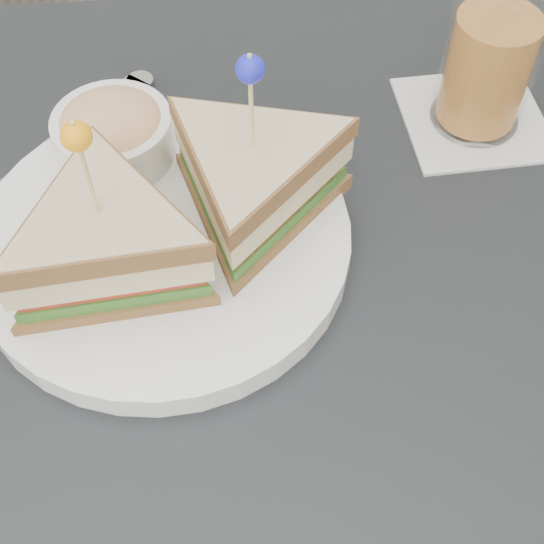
{
  "coord_description": "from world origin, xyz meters",
  "views": [
    {
      "loc": [
        -0.02,
        -0.28,
        1.2
      ],
      "look_at": [
        0.01,
        0.01,
        0.8
      ],
      "focal_mm": 50.0,
      "sensor_mm": 36.0,
      "label": 1
    }
  ],
  "objects": [
    {
      "name": "plate_meal",
      "position": [
        -0.06,
        0.08,
        0.8
      ],
      "size": [
        0.37,
        0.37,
        0.16
      ],
      "rotation": [
        0.0,
        0.0,
        -0.43
      ],
      "color": "white",
      "rests_on": "table"
    },
    {
      "name": "table",
      "position": [
        0.0,
        0.0,
        0.67
      ],
      "size": [
        0.8,
        0.8,
        0.75
      ],
      "color": "black",
      "rests_on": "ground"
    },
    {
      "name": "cutlery_knife",
      "position": [
        -0.17,
        0.17,
        0.75
      ],
      "size": [
        0.18,
        0.2,
        0.01
      ],
      "rotation": [
        0.0,
        0.0,
        -0.71
      ],
      "color": "silver",
      "rests_on": "table"
    },
    {
      "name": "drink_set",
      "position": [
        0.2,
        0.19,
        0.82
      ],
      "size": [
        0.13,
        0.13,
        0.15
      ],
      "rotation": [
        0.0,
        0.0,
        0.05
      ],
      "color": "silver",
      "rests_on": "table"
    }
  ]
}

